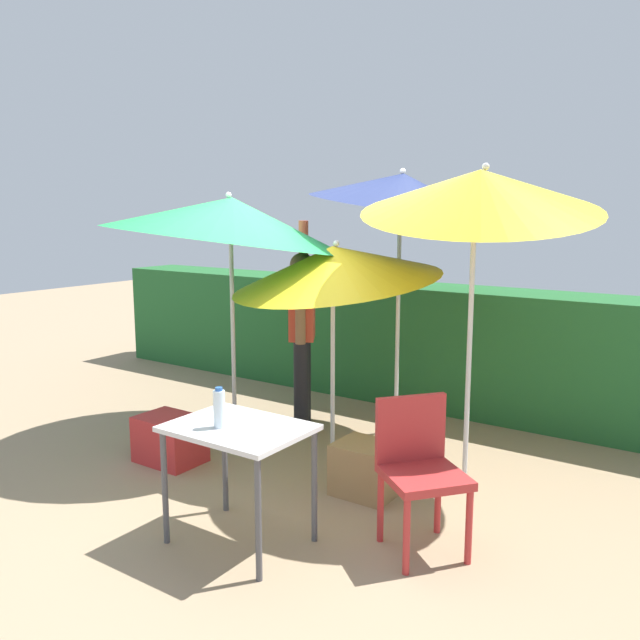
% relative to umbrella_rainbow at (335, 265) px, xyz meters
% --- Properties ---
extents(ground_plane, '(24.00, 24.00, 0.00)m').
position_rel_umbrella_rainbow_xyz_m(ground_plane, '(-0.11, -0.34, -1.55)').
color(ground_plane, '#9E8466').
extents(hedge_row, '(8.00, 0.70, 1.22)m').
position_rel_umbrella_rainbow_xyz_m(hedge_row, '(-0.11, 1.73, -0.94)').
color(hedge_row, '#23602D').
rests_on(hedge_row, ground_plane).
extents(umbrella_rainbow, '(1.71, 1.70, 1.86)m').
position_rel_umbrella_rainbow_xyz_m(umbrella_rainbow, '(0.00, 0.00, 0.00)').
color(umbrella_rainbow, silver).
rests_on(umbrella_rainbow, ground_plane).
extents(umbrella_orange, '(1.67, 1.65, 2.47)m').
position_rel_umbrella_rainbow_xyz_m(umbrella_orange, '(1.18, -0.01, 0.55)').
color(umbrella_orange, silver).
rests_on(umbrella_orange, ground_plane).
extents(umbrella_yellow, '(2.13, 2.12, 2.27)m').
position_rel_umbrella_rainbow_xyz_m(umbrella_yellow, '(-0.94, -0.18, 0.35)').
color(umbrella_yellow, silver).
rests_on(umbrella_yellow, ground_plane).
extents(umbrella_navy, '(1.59, 1.57, 2.41)m').
position_rel_umbrella_rainbow_xyz_m(umbrella_navy, '(0.19, 0.74, 0.59)').
color(umbrella_navy, silver).
rests_on(umbrella_navy, ground_plane).
extents(person_vendor, '(0.38, 0.51, 1.88)m').
position_rel_umbrella_rainbow_xyz_m(person_vendor, '(-0.61, 0.40, -0.61)').
color(person_vendor, black).
rests_on(person_vendor, ground_plane).
extents(chair_plastic, '(0.62, 0.62, 0.89)m').
position_rel_umbrella_rainbow_xyz_m(chair_plastic, '(1.26, -1.01, -1.04)').
color(chair_plastic, '#B72D2D').
rests_on(chair_plastic, ground_plane).
extents(cooler_box, '(0.51, 0.37, 0.37)m').
position_rel_umbrella_rainbow_xyz_m(cooler_box, '(-0.95, -0.92, -1.37)').
color(cooler_box, red).
rests_on(cooler_box, ground_plane).
extents(crate_cardboard, '(0.42, 0.36, 0.37)m').
position_rel_umbrella_rainbow_xyz_m(crate_cardboard, '(0.63, -0.56, -1.37)').
color(crate_cardboard, '#9E7A4C').
rests_on(crate_cardboard, ground_plane).
extents(folding_table, '(0.80, 0.60, 0.73)m').
position_rel_umbrella_rainbow_xyz_m(folding_table, '(0.36, -1.56, -0.91)').
color(folding_table, '#4C4C51').
rests_on(folding_table, ground_plane).
extents(bottle_water, '(0.07, 0.07, 0.24)m').
position_rel_umbrella_rainbow_xyz_m(bottle_water, '(0.29, -1.65, -0.71)').
color(bottle_water, silver).
rests_on(bottle_water, folding_table).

